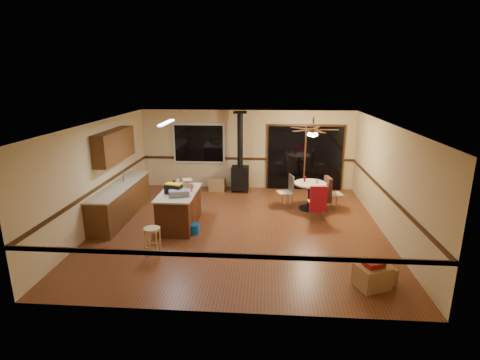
# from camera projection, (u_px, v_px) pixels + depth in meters

# --- Properties ---
(floor) EXTENTS (7.00, 7.00, 0.00)m
(floor) POSITION_uv_depth(u_px,v_px,m) (239.00, 227.00, 9.37)
(floor) COLOR brown
(floor) RESTS_ON ground
(ceiling) EXTENTS (7.00, 7.00, 0.00)m
(ceiling) POSITION_uv_depth(u_px,v_px,m) (239.00, 123.00, 8.67)
(ceiling) COLOR silver
(ceiling) RESTS_ON ground
(wall_back) EXTENTS (7.00, 0.00, 7.00)m
(wall_back) POSITION_uv_depth(u_px,v_px,m) (247.00, 150.00, 12.38)
(wall_back) COLOR #D0B883
(wall_back) RESTS_ON ground
(wall_front) EXTENTS (7.00, 0.00, 7.00)m
(wall_front) POSITION_uv_depth(u_px,v_px,m) (221.00, 238.00, 5.66)
(wall_front) COLOR #D0B883
(wall_front) RESTS_ON ground
(wall_left) EXTENTS (0.00, 7.00, 7.00)m
(wall_left) POSITION_uv_depth(u_px,v_px,m) (99.00, 175.00, 9.27)
(wall_left) COLOR #D0B883
(wall_left) RESTS_ON ground
(wall_right) EXTENTS (0.00, 7.00, 7.00)m
(wall_right) POSITION_uv_depth(u_px,v_px,m) (388.00, 180.00, 8.77)
(wall_right) COLOR #D0B883
(wall_right) RESTS_ON ground
(chair_rail) EXTENTS (7.00, 7.00, 0.08)m
(chair_rail) POSITION_uv_depth(u_px,v_px,m) (239.00, 189.00, 9.10)
(chair_rail) COLOR #37200D
(chair_rail) RESTS_ON ground
(window) EXTENTS (1.72, 0.10, 1.32)m
(window) POSITION_uv_depth(u_px,v_px,m) (199.00, 143.00, 12.39)
(window) COLOR black
(window) RESTS_ON ground
(sliding_door) EXTENTS (2.52, 0.10, 2.10)m
(sliding_door) POSITION_uv_depth(u_px,v_px,m) (305.00, 158.00, 12.26)
(sliding_door) COLOR black
(sliding_door) RESTS_ON ground
(lower_cabinets) EXTENTS (0.60, 3.00, 0.86)m
(lower_cabinets) POSITION_uv_depth(u_px,v_px,m) (121.00, 202.00, 9.96)
(lower_cabinets) COLOR #573316
(lower_cabinets) RESTS_ON ground
(countertop) EXTENTS (0.64, 3.04, 0.04)m
(countertop) POSITION_uv_depth(u_px,v_px,m) (119.00, 185.00, 9.84)
(countertop) COLOR #BCB192
(countertop) RESTS_ON lower_cabinets
(upper_cabinets) EXTENTS (0.35, 2.00, 0.80)m
(upper_cabinets) POSITION_uv_depth(u_px,v_px,m) (114.00, 146.00, 9.77)
(upper_cabinets) COLOR #573316
(upper_cabinets) RESTS_ON ground
(kitchen_island) EXTENTS (0.88, 1.68, 0.90)m
(kitchen_island) POSITION_uv_depth(u_px,v_px,m) (179.00, 209.00, 9.35)
(kitchen_island) COLOR #412010
(kitchen_island) RESTS_ON ground
(wood_stove) EXTENTS (0.55, 0.50, 2.52)m
(wood_stove) POSITION_uv_depth(u_px,v_px,m) (240.00, 170.00, 12.12)
(wood_stove) COLOR black
(wood_stove) RESTS_ON ground
(ceiling_fan) EXTENTS (0.24, 0.24, 0.55)m
(ceiling_fan) POSITION_uv_depth(u_px,v_px,m) (313.00, 132.00, 10.06)
(ceiling_fan) COLOR brown
(ceiling_fan) RESTS_ON ceiling
(fluorescent_strip) EXTENTS (0.10, 1.20, 0.04)m
(fluorescent_strip) POSITION_uv_depth(u_px,v_px,m) (166.00, 123.00, 9.10)
(fluorescent_strip) COLOR white
(fluorescent_strip) RESTS_ON ceiling
(toolbox_grey) EXTENTS (0.52, 0.37, 0.15)m
(toolbox_grey) POSITION_uv_depth(u_px,v_px,m) (179.00, 193.00, 8.88)
(toolbox_grey) COLOR slate
(toolbox_grey) RESTS_ON kitchen_island
(toolbox_black) EXTENTS (0.45, 0.30, 0.23)m
(toolbox_black) POSITION_uv_depth(u_px,v_px,m) (174.00, 189.00, 9.06)
(toolbox_black) COLOR black
(toolbox_black) RESTS_ON kitchen_island
(toolbox_yellow_lid) EXTENTS (0.42, 0.29, 0.03)m
(toolbox_yellow_lid) POSITION_uv_depth(u_px,v_px,m) (173.00, 184.00, 9.02)
(toolbox_yellow_lid) COLOR gold
(toolbox_yellow_lid) RESTS_ON toolbox_black
(box_on_island) EXTENTS (0.31, 0.36, 0.20)m
(box_on_island) POSITION_uv_depth(u_px,v_px,m) (188.00, 183.00, 9.61)
(box_on_island) COLOR #9E7546
(box_on_island) RESTS_ON kitchen_island
(bottle_dark) EXTENTS (0.08, 0.08, 0.25)m
(bottle_dark) POSITION_uv_depth(u_px,v_px,m) (174.00, 185.00, 9.32)
(bottle_dark) COLOR black
(bottle_dark) RESTS_ON kitchen_island
(bottle_pink) EXTENTS (0.07, 0.07, 0.22)m
(bottle_pink) POSITION_uv_depth(u_px,v_px,m) (191.00, 188.00, 9.20)
(bottle_pink) COLOR #D84C8C
(bottle_pink) RESTS_ON kitchen_island
(bottle_white) EXTENTS (0.07, 0.07, 0.18)m
(bottle_white) POSITION_uv_depth(u_px,v_px,m) (178.00, 183.00, 9.70)
(bottle_white) COLOR white
(bottle_white) RESTS_ON kitchen_island
(bar_stool) EXTENTS (0.43, 0.43, 0.62)m
(bar_stool) POSITION_uv_depth(u_px,v_px,m) (153.00, 242.00, 7.84)
(bar_stool) COLOR tan
(bar_stool) RESTS_ON floor
(blue_bucket) EXTENTS (0.35, 0.35, 0.25)m
(blue_bucket) POSITION_uv_depth(u_px,v_px,m) (193.00, 229.00, 8.97)
(blue_bucket) COLOR blue
(blue_bucket) RESTS_ON floor
(dining_table) EXTENTS (0.90, 0.90, 0.78)m
(dining_table) POSITION_uv_depth(u_px,v_px,m) (310.00, 191.00, 10.51)
(dining_table) COLOR black
(dining_table) RESTS_ON ground
(glass_red) EXTENTS (0.06, 0.06, 0.15)m
(glass_red) POSITION_uv_depth(u_px,v_px,m) (305.00, 179.00, 10.53)
(glass_red) COLOR #590C14
(glass_red) RESTS_ON dining_table
(glass_cream) EXTENTS (0.06, 0.06, 0.12)m
(glass_cream) POSITION_uv_depth(u_px,v_px,m) (317.00, 181.00, 10.37)
(glass_cream) COLOR beige
(glass_cream) RESTS_ON dining_table
(chair_left) EXTENTS (0.50, 0.50, 0.51)m
(chair_left) POSITION_uv_depth(u_px,v_px,m) (288.00, 188.00, 10.66)
(chair_left) COLOR #BEAE8D
(chair_left) RESTS_ON ground
(chair_near) EXTENTS (0.46, 0.49, 0.70)m
(chair_near) POSITION_uv_depth(u_px,v_px,m) (318.00, 199.00, 9.64)
(chair_near) COLOR #BEAE8D
(chair_near) RESTS_ON ground
(chair_right) EXTENTS (0.53, 0.50, 0.70)m
(chair_right) POSITION_uv_depth(u_px,v_px,m) (329.00, 189.00, 10.47)
(chair_right) COLOR #BEAE8D
(chair_right) RESTS_ON ground
(box_under_window) EXTENTS (0.53, 0.43, 0.41)m
(box_under_window) POSITION_uv_depth(u_px,v_px,m) (217.00, 185.00, 12.32)
(box_under_window) COLOR #9E7546
(box_under_window) RESTS_ON floor
(box_corner_a) EXTENTS (0.69, 0.64, 0.42)m
(box_corner_a) POSITION_uv_depth(u_px,v_px,m) (372.00, 276.00, 6.68)
(box_corner_a) COLOR #9E7546
(box_corner_a) RESTS_ON floor
(box_corner_b) EXTENTS (0.46, 0.42, 0.31)m
(box_corner_b) POSITION_uv_depth(u_px,v_px,m) (383.00, 275.00, 6.83)
(box_corner_b) COLOR #9E7546
(box_corner_b) RESTS_ON floor
(box_small_red) EXTENTS (0.41, 0.38, 0.09)m
(box_small_red) POSITION_uv_depth(u_px,v_px,m) (374.00, 264.00, 6.61)
(box_small_red) COLOR maroon
(box_small_red) RESTS_ON box_corner_a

